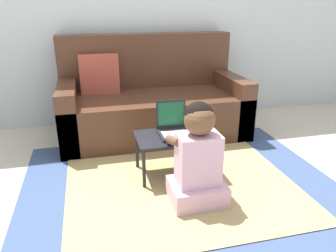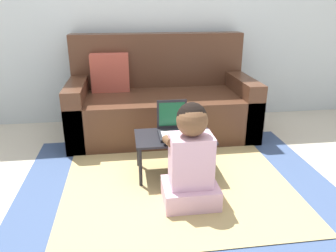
# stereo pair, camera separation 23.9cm
# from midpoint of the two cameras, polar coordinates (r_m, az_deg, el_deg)

# --- Properties ---
(ground_plane) EXTENTS (16.00, 16.00, 0.00)m
(ground_plane) POSITION_cam_midpoint_polar(r_m,az_deg,el_deg) (2.34, -2.49, -10.60)
(ground_plane) COLOR beige
(area_rug) EXTENTS (2.20, 1.82, 0.01)m
(area_rug) POSITION_cam_midpoint_polar(r_m,az_deg,el_deg) (2.34, -0.56, -10.48)
(area_rug) COLOR #3D517A
(area_rug) RESTS_ON ground_plane
(couch) EXTENTS (1.72, 0.86, 0.93)m
(couch) POSITION_cam_midpoint_polar(r_m,az_deg,el_deg) (3.20, -5.14, 4.13)
(couch) COLOR #4C2D1E
(couch) RESTS_ON ground_plane
(laptop_desk) EXTENTS (0.56, 0.35, 0.31)m
(laptop_desk) POSITION_cam_midpoint_polar(r_m,az_deg,el_deg) (2.39, -1.69, -2.52)
(laptop_desk) COLOR black
(laptop_desk) RESTS_ON ground_plane
(laptop) EXTENTS (0.22, 0.23, 0.24)m
(laptop) POSITION_cam_midpoint_polar(r_m,az_deg,el_deg) (2.39, -1.87, -0.61)
(laptop) COLOR #232328
(laptop) RESTS_ON laptop_desk
(computer_mouse) EXTENTS (0.06, 0.09, 0.03)m
(computer_mouse) POSITION_cam_midpoint_polar(r_m,az_deg,el_deg) (2.37, 2.44, -1.42)
(computer_mouse) COLOR black
(computer_mouse) RESTS_ON laptop_desk
(person_seated) EXTENTS (0.35, 0.42, 0.67)m
(person_seated) POSITION_cam_midpoint_polar(r_m,az_deg,el_deg) (2.04, 1.86, -5.64)
(person_seated) COLOR #E5B2CC
(person_seated) RESTS_ON ground_plane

